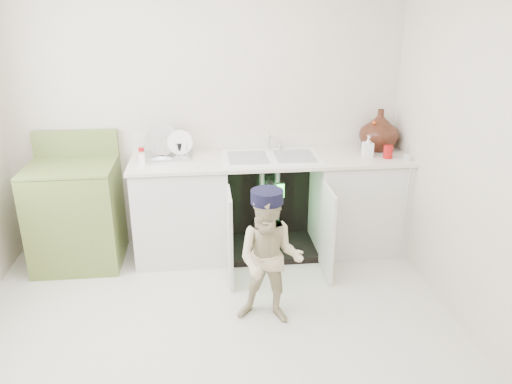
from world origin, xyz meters
TOP-DOWN VIEW (x-y plane):
  - ground at (0.00, 0.00)m, footprint 3.50×3.50m
  - room_shell at (0.00, 0.00)m, footprint 6.00×5.50m
  - counter_run at (0.60, 1.21)m, footprint 2.44×1.02m
  - avocado_stove at (-1.15, 1.18)m, footprint 0.72×0.65m
  - repair_worker at (0.40, 0.13)m, footprint 0.56×0.98m

SIDE VIEW (x-z plane):
  - ground at x=0.00m, z-range 0.00..0.00m
  - avocado_stove at x=-1.15m, z-range -0.10..1.03m
  - counter_run at x=0.60m, z-range -0.15..1.12m
  - repair_worker at x=0.40m, z-range 0.00..1.01m
  - room_shell at x=0.00m, z-range 0.62..1.88m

